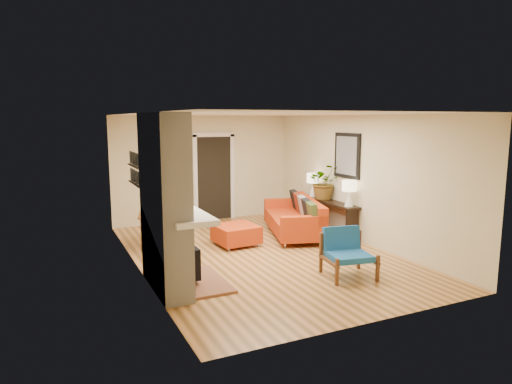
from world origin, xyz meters
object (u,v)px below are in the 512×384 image
at_px(ottoman, 236,234).
at_px(houseplant, 324,182).
at_px(blue_chair, 346,250).
at_px(console_table, 329,207).
at_px(sofa, 297,218).
at_px(dining_table, 159,219).
at_px(lamp_far, 313,182).
at_px(lamp_near, 349,190).

bearing_deg(ottoman, houseplant, 6.09).
distance_m(blue_chair, console_table, 2.79).
xyz_separation_m(sofa, ottoman, (-1.53, -0.21, -0.15)).
bearing_deg(sofa, console_table, -12.31).
distance_m(sofa, console_table, 0.76).
xyz_separation_m(dining_table, houseplant, (3.65, -0.34, 0.58)).
distance_m(blue_chair, dining_table, 3.78).
distance_m(blue_chair, lamp_far, 3.46).
distance_m(sofa, lamp_near, 1.32).
distance_m(sofa, ottoman, 1.55).
bearing_deg(blue_chair, lamp_near, 52.64).
height_order(ottoman, lamp_far, lamp_far).
bearing_deg(console_table, lamp_far, 90.00).
bearing_deg(ottoman, lamp_far, 17.75).
relative_size(ottoman, dining_table, 0.53).
height_order(sofa, lamp_near, lamp_near).
height_order(sofa, dining_table, sofa).
bearing_deg(ottoman, sofa, 7.66).
relative_size(blue_chair, dining_table, 0.53).
height_order(ottoman, houseplant, houseplant).
bearing_deg(blue_chair, dining_table, 128.02).
relative_size(dining_table, lamp_far, 2.96).
bearing_deg(dining_table, console_table, -8.19).
relative_size(lamp_near, houseplant, 0.67).
relative_size(sofa, dining_table, 1.48).
bearing_deg(blue_chair, houseplant, 63.52).
bearing_deg(lamp_near, sofa, 129.61).
bearing_deg(sofa, ottoman, -172.34).
xyz_separation_m(ottoman, dining_table, (-1.41, 0.57, 0.32)).
height_order(blue_chair, houseplant, houseplant).
relative_size(ottoman, console_table, 0.46).
xyz_separation_m(dining_table, lamp_near, (3.66, -1.24, 0.51)).
relative_size(console_table, houseplant, 2.31).
distance_m(console_table, lamp_near, 0.86).
xyz_separation_m(blue_chair, lamp_far, (1.33, 3.12, 0.65)).
distance_m(dining_table, lamp_near, 3.89).
xyz_separation_m(blue_chair, lamp_near, (1.33, 1.74, 0.65)).
height_order(blue_chair, lamp_far, lamp_far).
bearing_deg(lamp_near, blue_chair, -127.36).
height_order(sofa, blue_chair, sofa).
distance_m(console_table, houseplant, 0.58).
height_order(dining_table, lamp_far, lamp_far).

